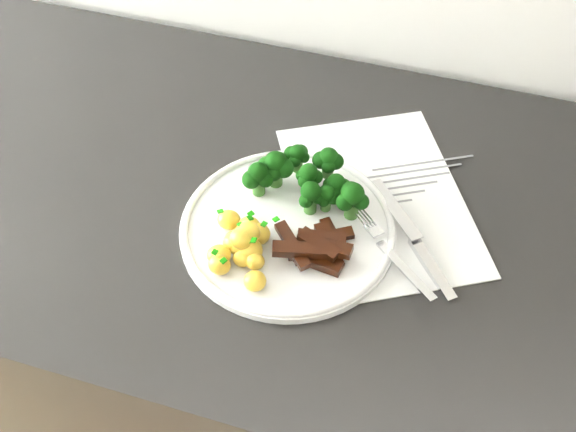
{
  "coord_description": "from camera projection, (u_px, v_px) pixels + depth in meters",
  "views": [
    {
      "loc": [
        -0.02,
        1.11,
        1.58
      ],
      "look_at": [
        -0.19,
        1.63,
        0.93
      ],
      "focal_mm": 44.81,
      "sensor_mm": 36.0,
      "label": 1
    }
  ],
  "objects": [
    {
      "name": "broccoli",
      "position": [
        307.0,
        177.0,
        0.87
      ],
      "size": [
        0.16,
        0.09,
        0.05
      ],
      "color": "#316121",
      "rests_on": "plate"
    },
    {
      "name": "knife",
      "position": [
        421.0,
        251.0,
        0.84
      ],
      "size": [
        0.13,
        0.16,
        0.02
      ],
      "color": "#BCBCC0",
      "rests_on": "plate"
    },
    {
      "name": "plate",
      "position": [
        288.0,
        228.0,
        0.86
      ],
      "size": [
        0.26,
        0.26,
        0.01
      ],
      "color": "white",
      "rests_on": "counter"
    },
    {
      "name": "fork",
      "position": [
        395.0,
        256.0,
        0.82
      ],
      "size": [
        0.12,
        0.11,
        0.01
      ],
      "color": "#BCBCC0",
      "rests_on": "plate"
    },
    {
      "name": "counter",
      "position": [
        339.0,
        392.0,
        1.22
      ],
      "size": [
        2.41,
        0.6,
        0.9
      ],
      "color": "black",
      "rests_on": "ground"
    },
    {
      "name": "beef_strips",
      "position": [
        317.0,
        248.0,
        0.83
      ],
      "size": [
        0.1,
        0.09,
        0.03
      ],
      "color": "black",
      "rests_on": "plate"
    },
    {
      "name": "recipe_paper",
      "position": [
        379.0,
        199.0,
        0.9
      ],
      "size": [
        0.32,
        0.36,
        0.0
      ],
      "color": "white",
      "rests_on": "counter"
    },
    {
      "name": "potatoes",
      "position": [
        242.0,
        244.0,
        0.83
      ],
      "size": [
        0.09,
        0.1,
        0.04
      ],
      "color": "gold",
      "rests_on": "plate"
    }
  ]
}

